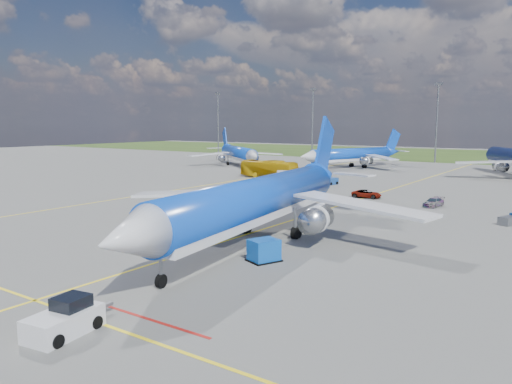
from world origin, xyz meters
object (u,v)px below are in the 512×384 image
Objects in this scene: uld_container at (264,250)px; baggage_tug_c at (327,182)px; service_car_b at (367,194)px; main_airliner at (257,242)px; service_car_a at (215,196)px; apron_bus at (269,169)px; bg_jet_nnw at (351,168)px; pushback_tug at (65,319)px; service_car_c at (433,202)px; bg_jet_nw at (238,166)px.

uld_container is 52.57m from baggage_tug_c.
uld_container is 38.57m from service_car_b.
main_airliner is 10.16× the size of service_car_a.
baggage_tug_c is (15.14, -3.57, -1.28)m from apron_bus.
main_airliner reaches higher than bg_jet_nnw.
main_airliner is 23.48m from pushback_tug.
bg_jet_nnw is at bearing 99.64° from main_airliner.
apron_bus is (-4.05, -32.04, 1.85)m from bg_jet_nnw.
apron_bus is at bearing -76.39° from bg_jet_nnw.
bg_jet_nnw is at bearing 133.96° from service_car_c.
main_airliner is 7.73× the size of pushback_tug.
bg_jet_nnw is 62.41m from service_car_a.
bg_jet_nnw is 59.53m from service_car_c.
pushback_tug is 53.92m from service_car_c.
service_car_c is (33.86, -48.95, 0.59)m from bg_jet_nnw.
bg_jet_nw is at bearing 150.33° from uld_container.
apron_bus is at bearing 74.19° from service_car_a.
bg_jet_nnw is 2.74× the size of apron_bus.
pushback_tug is 0.44× the size of apron_bus.
bg_jet_nw reaches higher than pushback_tug.
main_airliner is (25.66, -79.43, 0.00)m from bg_jet_nnw.
service_car_a is at bearing 111.10° from pushback_tug.
baggage_tug_c is (-14.57, 43.82, 0.57)m from main_airliner.
main_airliner reaches higher than baggage_tug_c.
main_airliner reaches higher than apron_bus.
service_car_b is (-6.63, 38.00, -0.29)m from uld_container.
uld_container reaches higher than service_car_b.
pushback_tug is 1.31× the size of service_car_b.
baggage_tug_c is at bearing 100.13° from main_airliner.
bg_jet_nw is 29.63m from bg_jet_nnw.
pushback_tug is 69.40m from baggage_tug_c.
bg_jet_nw is 8.32× the size of service_car_b.
main_airliner reaches higher than service_car_a.
bg_jet_nw is at bearing 157.73° from service_car_c.
service_car_b is at bearing 85.88° from main_airliner.
service_car_a is 23.04m from service_car_b.
bg_jet_nw is 93.07m from uld_container.
service_car_c is (27.71, 13.15, -0.16)m from service_car_a.
service_car_b is at bearing -30.41° from baggage_tug_c.
apron_bus reaches higher than uld_container.
baggage_tug_c is at bearing 44.87° from service_car_a.
uld_container is 0.51× the size of service_car_a.
uld_container reaches higher than service_car_c.
baggage_tug_c is (11.09, -35.61, 0.57)m from bg_jet_nnw.
main_airliner is 31.57m from service_car_c.
service_car_a reaches higher than service_car_b.
apron_bus is at bearing 165.25° from service_car_c.
service_car_a is 1.00× the size of service_car_b.
pushback_tug is at bearing -95.15° from service_car_a.
bg_jet_nnw is 6.47× the size of baggage_tug_c.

